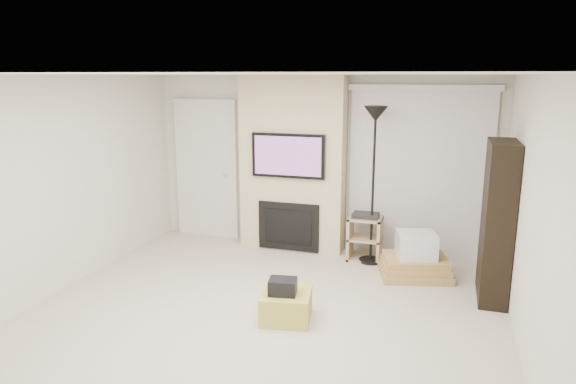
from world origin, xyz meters
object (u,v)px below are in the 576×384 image
(ottoman, at_px, (286,306))
(floor_lamp, at_px, (375,141))
(bookshelf, at_px, (497,222))
(av_stand, at_px, (365,235))
(box_stack, at_px, (415,260))

(ottoman, relative_size, floor_lamp, 0.24)
(floor_lamp, height_order, bookshelf, floor_lamp)
(floor_lamp, relative_size, av_stand, 3.19)
(av_stand, height_order, box_stack, av_stand)
(ottoman, distance_m, box_stack, 2.01)
(av_stand, bearing_deg, floor_lamp, -39.37)
(floor_lamp, bearing_deg, av_stand, 140.63)
(floor_lamp, bearing_deg, box_stack, -29.88)
(av_stand, bearing_deg, box_stack, -31.29)
(box_stack, height_order, bookshelf, bookshelf)
(ottoman, bearing_deg, bookshelf, 30.70)
(floor_lamp, relative_size, box_stack, 2.13)
(ottoman, xyz_separation_m, floor_lamp, (0.58, 1.96, 1.51))
(floor_lamp, bearing_deg, bookshelf, -26.12)
(av_stand, height_order, bookshelf, bookshelf)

